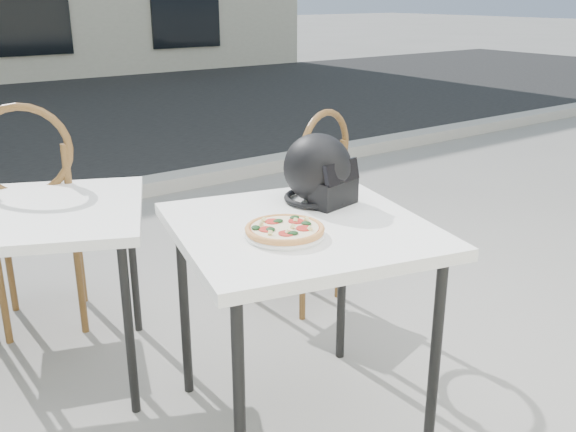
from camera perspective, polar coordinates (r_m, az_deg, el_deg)
ground at (r=3.04m, az=3.94°, el=-13.02°), size 80.00×80.00×0.00m
curb at (r=5.46m, az=-16.58°, el=1.79°), size 30.00×0.25×0.12m
cafe_table_main at (r=2.33m, az=1.14°, el=-2.44°), size 1.06×1.06×0.84m
plate at (r=2.18m, az=-0.29°, el=-1.63°), size 0.37×0.37×0.02m
pizza at (r=2.18m, az=-0.30°, el=-1.14°), size 0.31×0.31×0.03m
helmet at (r=2.52m, az=2.79°, el=3.92°), size 0.31×0.32×0.27m
cafe_chair_main at (r=3.35m, az=1.83°, el=1.53°), size 0.51×0.51×1.08m
cafe_table_side at (r=2.84m, az=-21.18°, el=-0.73°), size 1.09×1.09×0.79m
cafe_chair_side at (r=3.31m, az=-21.75°, el=0.71°), size 0.57×0.57×1.17m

